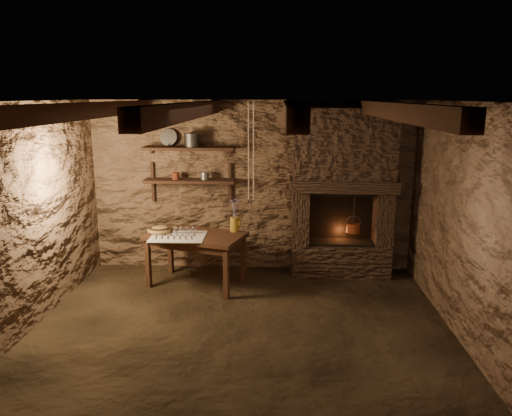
{
  "coord_description": "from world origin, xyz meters",
  "views": [
    {
      "loc": [
        0.39,
        -4.93,
        2.46
      ],
      "look_at": [
        0.12,
        0.9,
        1.14
      ],
      "focal_mm": 35.0,
      "sensor_mm": 36.0,
      "label": 1
    }
  ],
  "objects_px": {
    "work_table": "(196,258)",
    "iron_stockpot": "(192,141)",
    "stoneware_jug": "(235,217)",
    "wooden_bowl": "(159,230)",
    "red_pot": "(353,227)"
  },
  "relations": [
    {
      "from": "stoneware_jug",
      "to": "red_pot",
      "type": "relative_size",
      "value": 0.81
    },
    {
      "from": "wooden_bowl",
      "to": "red_pot",
      "type": "xyz_separation_m",
      "value": [
        2.57,
        0.44,
        -0.04
      ]
    },
    {
      "from": "wooden_bowl",
      "to": "red_pot",
      "type": "height_order",
      "value": "red_pot"
    },
    {
      "from": "work_table",
      "to": "iron_stockpot",
      "type": "bearing_deg",
      "value": 118.14
    },
    {
      "from": "stoneware_jug",
      "to": "iron_stockpot",
      "type": "xyz_separation_m",
      "value": [
        -0.61,
        0.42,
        0.96
      ]
    },
    {
      "from": "wooden_bowl",
      "to": "iron_stockpot",
      "type": "bearing_deg",
      "value": 57.1
    },
    {
      "from": "red_pot",
      "to": "stoneware_jug",
      "type": "bearing_deg",
      "value": -169.38
    },
    {
      "from": "iron_stockpot",
      "to": "red_pot",
      "type": "relative_size",
      "value": 0.4
    },
    {
      "from": "stoneware_jug",
      "to": "wooden_bowl",
      "type": "height_order",
      "value": "stoneware_jug"
    },
    {
      "from": "wooden_bowl",
      "to": "iron_stockpot",
      "type": "xyz_separation_m",
      "value": [
        0.37,
        0.56,
        1.11
      ]
    },
    {
      "from": "work_table",
      "to": "red_pot",
      "type": "distance_m",
      "value": 2.17
    },
    {
      "from": "wooden_bowl",
      "to": "stoneware_jug",
      "type": "bearing_deg",
      "value": 8.47
    },
    {
      "from": "stoneware_jug",
      "to": "wooden_bowl",
      "type": "xyz_separation_m",
      "value": [
        -0.97,
        -0.15,
        -0.15
      ]
    },
    {
      "from": "iron_stockpot",
      "to": "red_pot",
      "type": "xyz_separation_m",
      "value": [
        2.21,
        -0.12,
        -1.16
      ]
    },
    {
      "from": "stoneware_jug",
      "to": "work_table",
      "type": "bearing_deg",
      "value": -140.41
    }
  ]
}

